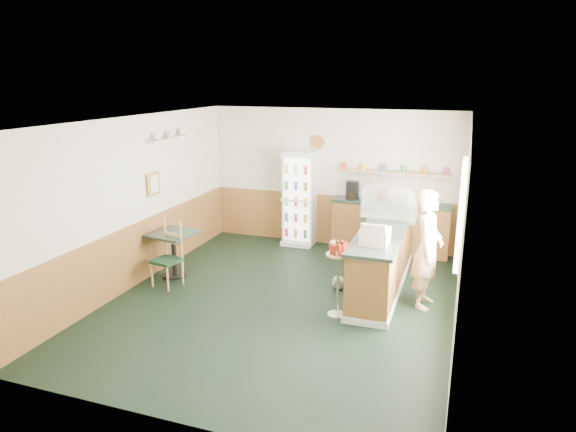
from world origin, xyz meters
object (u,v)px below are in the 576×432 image
at_px(cash_register, 375,236).
at_px(shopkeeper, 427,249).
at_px(condiment_stand, 338,266).
at_px(cafe_table, 173,246).
at_px(cafe_chair, 169,251).
at_px(display_case, 390,204).
at_px(drinks_fridge, 299,199).

relative_size(cash_register, shopkeeper, 0.23).
bearing_deg(condiment_stand, cafe_table, 169.71).
height_order(shopkeeper, cafe_chair, shopkeeper).
distance_m(cash_register, cafe_table, 3.45).
relative_size(display_case, cafe_table, 1.13).
distance_m(cash_register, condiment_stand, 0.68).
bearing_deg(display_case, cash_register, -90.00).
bearing_deg(cash_register, cafe_table, 177.79).
height_order(shopkeeper, cafe_table, shopkeeper).
xyz_separation_m(drinks_fridge, cafe_chair, (-1.34, -2.70, -0.38)).
height_order(display_case, cafe_table, display_case).
bearing_deg(display_case, drinks_fridge, 148.13).
bearing_deg(cafe_table, cash_register, -2.97).
relative_size(display_case, cash_register, 2.23).
distance_m(drinks_fridge, display_case, 2.32).
height_order(drinks_fridge, shopkeeper, drinks_fridge).
relative_size(cash_register, cafe_table, 0.51).
height_order(cash_register, condiment_stand, cash_register).
bearing_deg(drinks_fridge, cash_register, -52.69).
distance_m(display_case, shopkeeper, 1.25).
bearing_deg(condiment_stand, cafe_chair, 175.41).
xyz_separation_m(cafe_table, cafe_chair, (0.11, -0.31, 0.01)).
bearing_deg(condiment_stand, display_case, 75.72).
bearing_deg(condiment_stand, cash_register, 39.70).
xyz_separation_m(drinks_fridge, cash_register, (1.95, -2.56, 0.18)).
xyz_separation_m(cash_register, condiment_stand, (-0.44, -0.36, -0.38)).
distance_m(drinks_fridge, cash_register, 3.23).
bearing_deg(cash_register, cafe_chair, -176.94).
bearing_deg(drinks_fridge, shopkeeper, -39.42).
xyz_separation_m(display_case, shopkeeper, (0.70, -0.97, -0.39)).
bearing_deg(display_case, shopkeeper, -54.08).
xyz_separation_m(display_case, cafe_table, (-3.40, -1.17, -0.72)).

